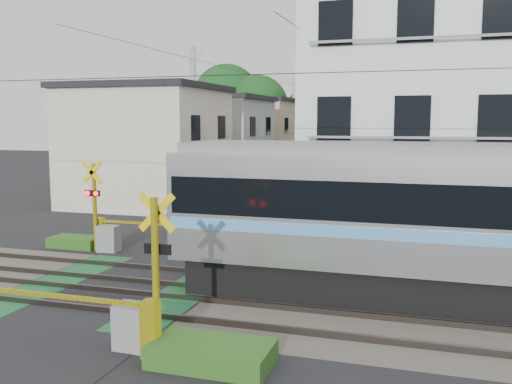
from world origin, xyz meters
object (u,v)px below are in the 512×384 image
(crossing_signal_near, at_px, (136,315))
(pedestrian, at_px, (335,167))
(apartment_block, at_px, (451,114))
(crossing_signal_far, at_px, (107,231))

(crossing_signal_near, bearing_deg, pedestrian, 93.14)
(apartment_block, distance_m, pedestrian, 22.93)
(crossing_signal_far, xyz_separation_m, pedestrian, (3.29, 27.08, 0.21))
(crossing_signal_far, relative_size, pedestrian, 2.58)
(crossing_signal_far, height_order, apartment_block, apartment_block)
(crossing_signal_near, bearing_deg, crossing_signal_far, 125.29)
(crossing_signal_near, xyz_separation_m, apartment_block, (5.91, 13.15, 3.94))
(pedestrian, bearing_deg, apartment_block, 94.37)
(crossing_signal_near, relative_size, crossing_signal_far, 1.00)
(crossing_signal_far, xyz_separation_m, apartment_block, (11.09, 5.84, 3.94))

